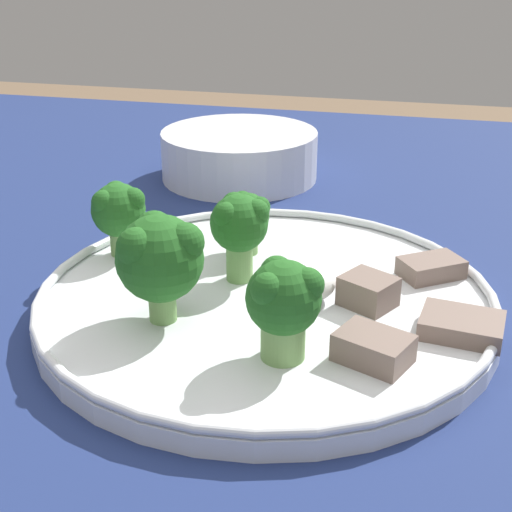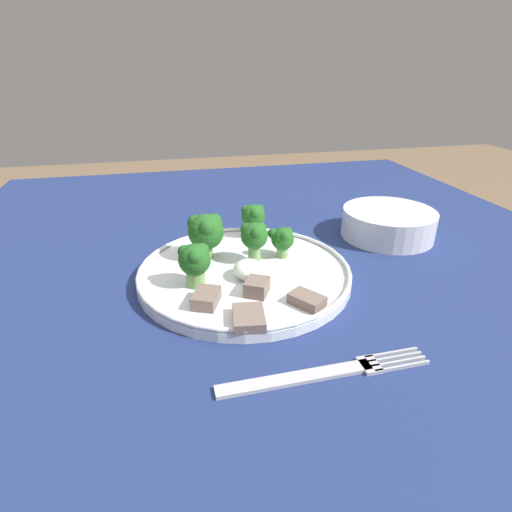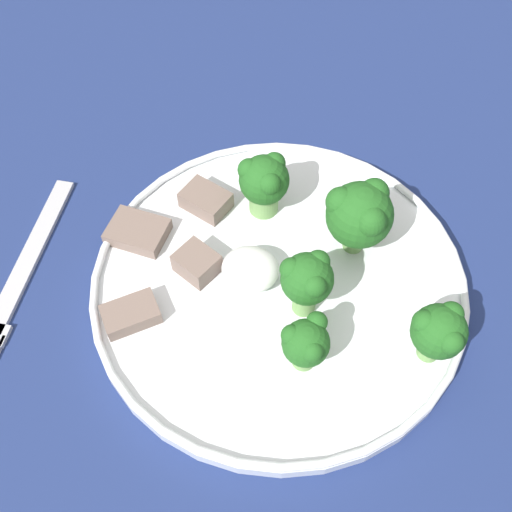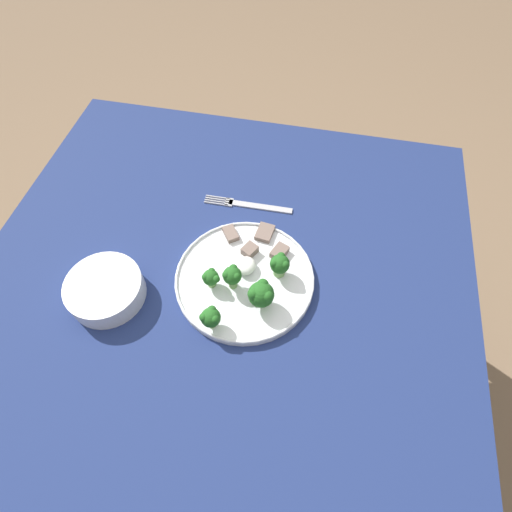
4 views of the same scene
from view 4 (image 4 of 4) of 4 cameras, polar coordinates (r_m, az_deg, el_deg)
The scene contains 15 objects.
ground_plane at distance 1.47m, azimuth -3.41°, elevation -18.97°, with size 8.00×8.00×0.00m, color #7F664C.
table at distance 0.89m, azimuth -5.39°, elevation -9.10°, with size 1.14×1.05×0.70m.
dinner_plate at distance 0.82m, azimuth -1.64°, elevation -3.24°, with size 0.29×0.29×0.02m.
fork at distance 0.95m, azimuth -1.05°, elevation 7.29°, with size 0.02×0.21×0.00m.
cream_bowl at distance 0.85m, azimuth -20.68°, elevation -4.54°, with size 0.15×0.15×0.05m.
broccoli_floret_near_rim_left at distance 0.78m, azimuth -3.41°, elevation -2.84°, with size 0.04×0.04×0.06m.
broccoli_floret_center_left at distance 0.80m, azimuth 3.42°, elevation -1.21°, with size 0.04×0.04×0.06m.
broccoli_floret_back_left at distance 0.79m, azimuth -6.49°, elevation -3.09°, with size 0.03×0.03×0.04m.
broccoli_floret_front_left at distance 0.76m, azimuth 0.74°, elevation -5.46°, with size 0.05×0.05×0.07m.
broccoli_floret_center_back at distance 0.75m, azimuth -6.49°, elevation -8.71°, with size 0.04×0.04×0.05m.
meat_slice_front_slice at distance 0.85m, azimuth -0.90°, elevation 0.84°, with size 0.04×0.04×0.02m.
meat_slice_middle_slice at distance 0.85m, azimuth 3.38°, elevation 0.58°, with size 0.05×0.04×0.02m.
meat_slice_rear_slice at distance 0.88m, azimuth 1.27°, elevation 3.38°, with size 0.05×0.04×0.01m.
meat_slice_edge_slice at distance 0.88m, azimuth -3.65°, elevation 3.21°, with size 0.05×0.04×0.01m.
sauce_dollop at distance 0.82m, azimuth -1.42°, elevation -1.41°, with size 0.04×0.04×0.02m.
Camera 4 is at (-0.34, -0.16, 1.42)m, focal length 28.00 mm.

